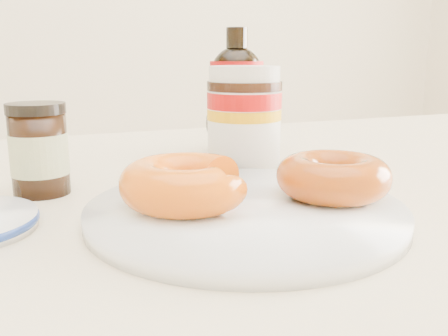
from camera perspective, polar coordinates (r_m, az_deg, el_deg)
name	(u,v)px	position (r m, az deg, el deg)	size (l,w,h in m)	color
dining_table	(283,259)	(0.57, 6.75, -10.32)	(1.40, 0.90, 0.75)	beige
plate	(245,211)	(0.44, 2.46, -4.92)	(0.28, 0.28, 0.01)	white
donut_bitten	(185,183)	(0.43, -4.45, -1.73)	(0.11, 0.11, 0.04)	#E14F0C
donut_whole	(333,176)	(0.46, 12.37, -0.94)	(0.10, 0.10, 0.04)	#A1470A
nutella_jar	(244,115)	(0.61, 2.32, 6.07)	(0.09, 0.09, 0.13)	white
syrup_bottle	(236,91)	(0.73, 1.44, 8.80)	(0.09, 0.08, 0.18)	black
dark_jar	(39,150)	(0.54, -20.38, 1.93)	(0.06, 0.06, 0.09)	black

